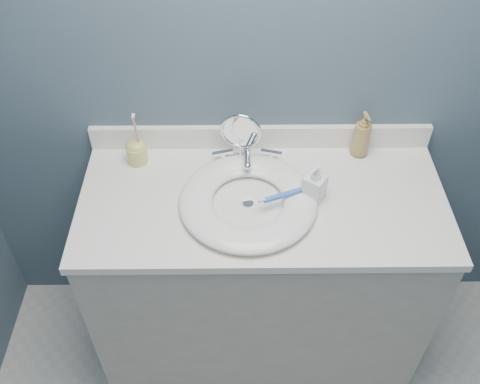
{
  "coord_description": "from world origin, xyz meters",
  "views": [
    {
      "loc": [
        -0.09,
        -0.25,
        2.15
      ],
      "look_at": [
        -0.08,
        0.94,
        0.94
      ],
      "focal_mm": 40.0,
      "sensor_mm": 36.0,
      "label": 1
    }
  ],
  "objects_px": {
    "soap_bottle_clear": "(315,182)",
    "toothbrush_holder": "(137,151)",
    "makeup_mirror": "(241,137)",
    "soap_bottle_amber": "(362,134)"
  },
  "relations": [
    {
      "from": "makeup_mirror",
      "to": "soap_bottle_clear",
      "type": "relative_size",
      "value": 1.46
    },
    {
      "from": "makeup_mirror",
      "to": "soap_bottle_clear",
      "type": "xyz_separation_m",
      "value": [
        0.24,
        -0.18,
        -0.04
      ]
    },
    {
      "from": "toothbrush_holder",
      "to": "soap_bottle_clear",
      "type": "bearing_deg",
      "value": -17.43
    },
    {
      "from": "soap_bottle_clear",
      "to": "toothbrush_holder",
      "type": "xyz_separation_m",
      "value": [
        -0.6,
        0.19,
        -0.02
      ]
    },
    {
      "from": "makeup_mirror",
      "to": "soap_bottle_amber",
      "type": "bearing_deg",
      "value": 15.4
    },
    {
      "from": "soap_bottle_clear",
      "to": "soap_bottle_amber",
      "type": "bearing_deg",
      "value": 84.75
    },
    {
      "from": "soap_bottle_amber",
      "to": "toothbrush_holder",
      "type": "distance_m",
      "value": 0.79
    },
    {
      "from": "soap_bottle_amber",
      "to": "soap_bottle_clear",
      "type": "xyz_separation_m",
      "value": [
        -0.19,
        -0.22,
        -0.02
      ]
    },
    {
      "from": "makeup_mirror",
      "to": "soap_bottle_amber",
      "type": "xyz_separation_m",
      "value": [
        0.42,
        0.04,
        -0.03
      ]
    },
    {
      "from": "soap_bottle_clear",
      "to": "makeup_mirror",
      "type": "bearing_deg",
      "value": 177.7
    }
  ]
}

